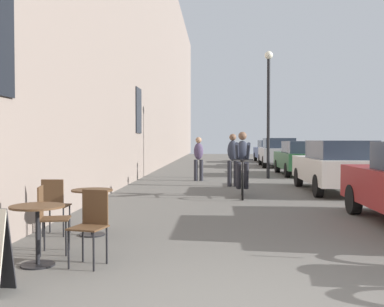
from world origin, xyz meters
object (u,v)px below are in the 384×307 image
cafe_table_mid (92,202)px  parked_car_third (301,158)px  parked_car_second (336,165)px  street_lamp (268,98)px  cafe_chair_mid_toward_street (55,203)px  parked_car_fifth (270,151)px  parked_car_fourth (278,152)px  pedestrian_near (233,157)px  cyclist_on_bicycle (242,166)px  cafe_chair_near_toward_wall (91,222)px  cafe_table_near (37,222)px  cafe_chair_near_toward_street (49,215)px  pedestrian_mid (199,156)px

cafe_table_mid → parked_car_third: size_ratio=0.18×
parked_car_second → street_lamp: bearing=107.6°
cafe_table_mid → cafe_chair_mid_toward_street: cafe_chair_mid_toward_street is taller
parked_car_fifth → street_lamp: bearing=-96.8°
cafe_table_mid → parked_car_second: bearing=49.0°
parked_car_third → parked_car_fourth: parked_car_fourth is taller
pedestrian_near → parked_car_fifth: 16.36m
cafe_chair_mid_toward_street → parked_car_fourth: parked_car_fourth is taller
cyclist_on_bicycle → cafe_chair_near_toward_wall: bearing=-108.2°
cyclist_on_bicycle → parked_car_third: size_ratio=0.43×
cafe_table_near → cafe_chair_mid_toward_street: size_ratio=0.81×
street_lamp → cafe_chair_near_toward_street: bearing=-109.5°
cafe_chair_near_toward_wall → parked_car_second: bearing=57.9°
parked_car_fifth → pedestrian_near: bearing=-100.7°
cafe_table_near → cafe_chair_near_toward_wall: 0.63m
parked_car_third → street_lamp: bearing=-132.1°
cafe_chair_near_toward_street → pedestrian_near: size_ratio=0.53×
cafe_chair_near_toward_wall → pedestrian_mid: 11.20m
cafe_chair_near_toward_street → parked_car_second: parked_car_second is taller
pedestrian_near → pedestrian_mid: 2.26m
parked_car_second → parked_car_fourth: size_ratio=0.92×
cafe_chair_near_toward_street → cafe_chair_mid_toward_street: bearing=106.2°
cafe_chair_near_toward_street → cafe_chair_mid_toward_street: size_ratio=1.00×
cafe_chair_near_toward_street → street_lamp: bearing=70.5°
cafe_table_near → cyclist_on_bicycle: 7.28m
cafe_chair_near_toward_street → street_lamp: (4.19, 11.80, 2.59)m
cafe_table_mid → parked_car_second: parked_car_second is taller
pedestrian_near → parked_car_fourth: pedestrian_near is taller
pedestrian_mid → parked_car_third: (4.21, 2.86, -0.15)m
cafe_table_near → pedestrian_mid: (1.47, 11.24, 0.38)m
cafe_table_near → cyclist_on_bicycle: size_ratio=0.41×
cafe_table_near → cafe_table_mid: same height
cyclist_on_bicycle → cafe_table_near: bearing=-112.7°
cafe_chair_mid_toward_street → parked_car_third: bearing=64.0°
cafe_table_mid → cyclist_on_bicycle: 5.64m
parked_car_second → parked_car_third: parked_car_second is taller
cyclist_on_bicycle → pedestrian_near: (-0.16, 2.59, 0.14)m
cafe_table_mid → cafe_chair_mid_toward_street: bearing=-172.4°
cafe_table_near → cafe_chair_near_toward_wall: bearing=6.8°
cafe_table_mid → street_lamp: bearing=69.7°
cafe_chair_mid_toward_street → parked_car_second: size_ratio=0.21×
cafe_chair_mid_toward_street → parked_car_fifth: parked_car_fifth is taller
parked_car_third → cyclist_on_bicycle: bearing=-111.3°
cafe_chair_near_toward_wall → cafe_chair_mid_toward_street: 1.88m
cafe_table_mid → pedestrian_mid: bearing=82.2°
cafe_chair_near_toward_wall → street_lamp: size_ratio=0.18×
cafe_table_near → parked_car_fifth: (5.68, 25.39, 0.24)m
cafe_chair_mid_toward_street → parked_car_fourth: size_ratio=0.20×
cafe_chair_mid_toward_street → cyclist_on_bicycle: bearing=57.7°
cafe_chair_mid_toward_street → street_lamp: (4.51, 10.71, 2.59)m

